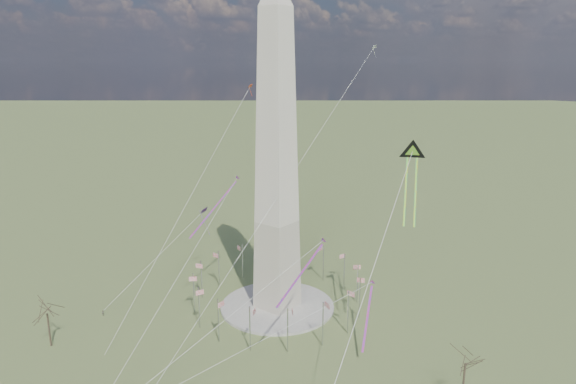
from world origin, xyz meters
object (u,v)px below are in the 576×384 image
Objects in this scene: washington_monument at (277,159)px; person_west at (103,313)px; kite_delta_black at (412,156)px; tree_near at (466,361)px.

person_west is at bearing -136.48° from washington_monument.
washington_monument is 4.68× the size of kite_delta_black.
person_west is 0.08× the size of kite_delta_black.
person_west is 103.88m from kite_delta_black.
tree_near is at bearing -148.66° from person_west.
kite_delta_black reaches higher than tree_near.
person_west is at bearing -165.90° from tree_near.
washington_monument reaches higher than tree_near.
tree_near is 106.10m from person_west.
washington_monument is 59.23× the size of person_west.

